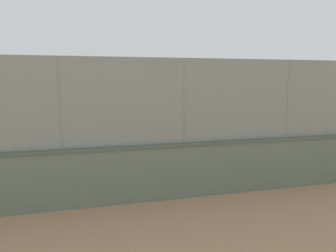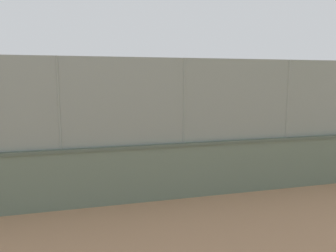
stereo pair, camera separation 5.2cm
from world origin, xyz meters
name	(u,v)px [view 2 (the right image)]	position (x,y,z in m)	size (l,w,h in m)	color
ground_plane	(83,141)	(0.00, 0.00, 0.00)	(260.00, 260.00, 0.00)	tan
perimeter_wall	(126,174)	(-0.73, 9.22, 0.77)	(28.95, 1.21, 1.52)	slate
fence_panel_on_wall	(124,102)	(-0.73, 9.22, 2.64)	(28.43, 0.92, 2.24)	gray
player_crossing_court	(108,119)	(-1.51, -1.68, 0.89)	(1.21, 0.72, 1.52)	navy
player_near_wall_returning	(251,141)	(-5.68, 7.10, 0.99)	(0.91, 0.70, 1.67)	#591919
player_foreground_swinging	(185,124)	(-5.22, 1.26, 0.87)	(0.70, 0.91, 1.49)	black
sports_ball	(105,114)	(-1.17, -0.11, 1.35)	(0.12, 0.12, 0.12)	white
spare_ball_by_wall	(194,179)	(-3.07, 8.11, 0.09)	(0.18, 0.18, 0.18)	orange
courtside_bench	(331,155)	(-8.43, 8.04, 0.46)	(1.61, 0.43, 0.87)	#4C6B4C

